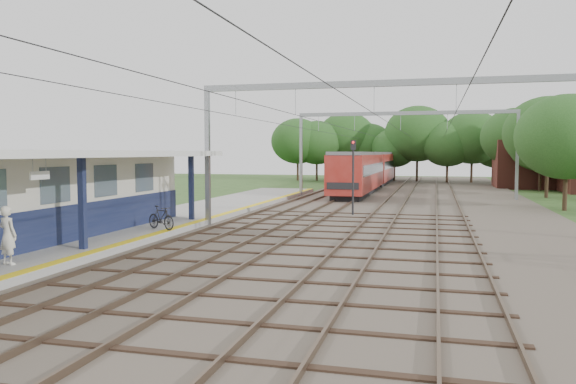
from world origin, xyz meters
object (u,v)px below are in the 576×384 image
(person, at_px, (8,235))
(signal_post, at_px, (353,168))
(bicycle, at_px, (161,218))
(train, at_px, (370,169))

(person, distance_m, signal_post, 20.01)
(bicycle, xyz_separation_m, train, (5.10, 35.39, 1.19))
(train, xyz_separation_m, signal_post, (1.85, -25.17, 0.75))
(person, distance_m, bicycle, 8.19)
(bicycle, height_order, signal_post, signal_post)
(bicycle, bearing_deg, train, 16.78)
(person, bearing_deg, bicycle, -83.64)
(person, xyz_separation_m, train, (5.91, 43.54, 0.82))
(train, height_order, signal_post, signal_post)
(person, bearing_deg, signal_post, -100.84)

